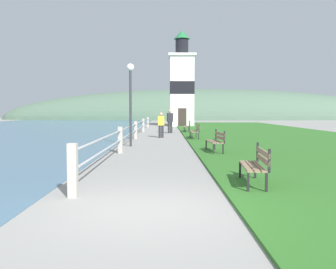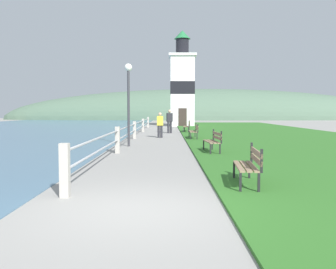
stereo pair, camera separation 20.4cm
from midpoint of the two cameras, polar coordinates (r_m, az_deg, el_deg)
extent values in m
plane|color=gray|center=(6.57, -3.97, -11.50)|extent=(160.00, 160.00, 0.00)
cube|color=#2D6623|center=(26.15, 15.96, -0.20)|extent=(12.00, 56.35, 0.06)
cube|color=#A8A399|center=(7.67, -14.54, -5.30)|extent=(0.18, 0.18, 1.08)
cube|color=#A8A399|center=(15.23, -7.13, -0.82)|extent=(0.18, 0.18, 1.08)
cube|color=#A8A399|center=(22.90, -4.67, 0.68)|extent=(0.18, 0.18, 1.08)
cube|color=#A8A399|center=(30.61, -3.45, 1.43)|extent=(0.18, 0.18, 1.08)
cube|color=#A8A399|center=(38.32, -2.71, 1.87)|extent=(0.18, 0.18, 1.08)
cylinder|color=#B2B2B7|center=(22.88, -4.68, 1.62)|extent=(0.06, 30.93, 0.06)
cylinder|color=#B2B2B7|center=(22.90, -4.67, 0.68)|extent=(0.06, 30.93, 0.06)
cube|color=#846B51|center=(8.61, 11.59, -4.74)|extent=(0.26, 1.62, 0.04)
cube|color=#846B51|center=(8.63, 12.56, -4.73)|extent=(0.26, 1.62, 0.04)
cube|color=#846B51|center=(8.65, 13.52, -4.73)|extent=(0.26, 1.62, 0.04)
cube|color=#846B51|center=(8.62, 14.13, -2.64)|extent=(0.20, 1.61, 0.11)
cube|color=#846B51|center=(8.64, 14.11, -3.68)|extent=(0.20, 1.61, 0.11)
cube|color=black|center=(7.88, 11.89, -7.32)|extent=(0.05, 0.05, 0.45)
cube|color=black|center=(9.42, 10.83, -5.52)|extent=(0.05, 0.05, 0.45)
cube|color=black|center=(7.93, 14.57, -7.29)|extent=(0.05, 0.05, 0.45)
cube|color=black|center=(9.46, 13.07, -5.51)|extent=(0.05, 0.05, 0.45)
cube|color=black|center=(7.87, 14.98, -3.93)|extent=(0.05, 0.05, 0.49)
cube|color=black|center=(9.40, 13.41, -2.68)|extent=(0.05, 0.05, 0.49)
cube|color=#846B51|center=(15.19, 6.65, -1.09)|extent=(0.22, 1.70, 0.04)
cube|color=#846B51|center=(15.22, 7.20, -1.08)|extent=(0.22, 1.70, 0.04)
cube|color=#846B51|center=(15.25, 7.74, -1.08)|extent=(0.22, 1.70, 0.04)
cube|color=#846B51|center=(15.24, 8.07, 0.12)|extent=(0.16, 1.70, 0.11)
cube|color=#846B51|center=(15.25, 8.07, -0.48)|extent=(0.16, 1.70, 0.11)
cube|color=black|center=(14.40, 7.07, -2.33)|extent=(0.05, 0.05, 0.45)
cube|color=black|center=(16.01, 6.00, -1.72)|extent=(0.05, 0.05, 0.45)
cube|color=black|center=(14.47, 8.51, -2.31)|extent=(0.05, 0.05, 0.45)
cube|color=black|center=(16.08, 7.30, -1.71)|extent=(0.05, 0.05, 0.45)
cube|color=black|center=(14.44, 8.72, -0.45)|extent=(0.05, 0.05, 0.49)
cube|color=black|center=(16.05, 7.48, -0.03)|extent=(0.05, 0.05, 0.49)
cube|color=#846B51|center=(22.63, 3.89, 0.48)|extent=(0.13, 1.92, 0.04)
cube|color=#846B51|center=(22.64, 4.26, 0.48)|extent=(0.13, 1.92, 0.04)
cube|color=#846B51|center=(22.65, 4.63, 0.47)|extent=(0.13, 1.92, 0.04)
cube|color=#846B51|center=(22.64, 4.86, 1.28)|extent=(0.07, 1.92, 0.11)
cube|color=#846B51|center=(22.65, 4.86, 0.88)|extent=(0.07, 1.92, 0.11)
cube|color=black|center=(21.71, 3.93, -0.31)|extent=(0.05, 0.05, 0.45)
cube|color=black|center=(23.57, 3.67, 0.01)|extent=(0.05, 0.05, 0.45)
cube|color=black|center=(21.74, 4.90, -0.31)|extent=(0.05, 0.05, 0.45)
cube|color=black|center=(23.60, 4.57, 0.01)|extent=(0.05, 0.05, 0.45)
cube|color=black|center=(21.71, 5.04, 0.93)|extent=(0.05, 0.05, 0.49)
cube|color=black|center=(23.57, 4.70, 1.15)|extent=(0.05, 0.05, 0.49)
cube|color=#846B51|center=(29.91, 2.92, 1.25)|extent=(0.29, 1.86, 0.04)
cube|color=#846B51|center=(29.91, 3.20, 1.24)|extent=(0.29, 1.86, 0.04)
cube|color=#846B51|center=(29.90, 3.48, 1.24)|extent=(0.29, 1.86, 0.04)
cube|color=#846B51|center=(29.89, 3.65, 1.85)|extent=(0.23, 1.86, 0.11)
cube|color=#846B51|center=(29.89, 3.65, 1.55)|extent=(0.23, 1.86, 0.11)
cube|color=black|center=(29.02, 2.76, 0.69)|extent=(0.05, 0.05, 0.45)
cube|color=black|center=(30.83, 2.93, 0.86)|extent=(0.05, 0.05, 0.45)
cube|color=black|center=(29.01, 3.49, 0.69)|extent=(0.05, 0.05, 0.45)
cube|color=black|center=(30.81, 3.61, 0.86)|extent=(0.05, 0.05, 0.45)
cube|color=black|center=(28.99, 3.59, 1.61)|extent=(0.05, 0.05, 0.49)
cube|color=black|center=(30.79, 3.71, 1.73)|extent=(0.05, 0.05, 0.49)
cube|color=white|center=(42.11, 2.50, 6.54)|extent=(2.62, 2.62, 7.70)
cube|color=black|center=(42.13, 2.51, 7.06)|extent=(2.66, 2.66, 1.39)
cube|color=white|center=(42.50, 2.52, 11.90)|extent=(3.01, 3.01, 0.25)
cylinder|color=black|center=(42.65, 2.52, 13.21)|extent=(1.44, 1.44, 1.71)
cone|color=#23703D|center=(42.89, 2.53, 14.95)|extent=(1.80, 1.80, 0.94)
cube|color=#332823|center=(40.73, 2.57, 2.63)|extent=(0.90, 0.06, 2.00)
cylinder|color=#28282D|center=(23.75, -1.00, 0.45)|extent=(0.15, 0.15, 0.79)
cylinder|color=#28282D|center=(23.76, -0.57, 0.45)|extent=(0.15, 0.15, 0.79)
cube|color=yellow|center=(23.73, -0.79, 2.11)|extent=(0.40, 0.23, 0.59)
sphere|color=tan|center=(23.72, -0.79, 3.13)|extent=(0.21, 0.21, 0.21)
cylinder|color=#28282D|center=(28.65, 0.45, 1.09)|extent=(0.17, 0.17, 0.88)
cylinder|color=#28282D|center=(28.70, 0.83, 1.09)|extent=(0.17, 0.17, 0.88)
cube|color=#232328|center=(28.65, 0.64, 2.63)|extent=(0.49, 0.34, 0.66)
sphere|color=tan|center=(28.64, 0.64, 3.58)|extent=(0.24, 0.24, 0.24)
cylinder|color=#333338|center=(18.05, -5.52, 3.89)|extent=(0.12, 0.12, 3.60)
sphere|color=white|center=(18.17, -5.55, 10.15)|extent=(0.36, 0.36, 0.36)
ellipsoid|color=#4C6651|center=(74.29, 6.01, 2.29)|extent=(80.00, 16.00, 12.00)
camera|label=1|loc=(0.10, -89.74, 0.02)|focal=40.00mm
camera|label=2|loc=(0.10, 90.26, -0.02)|focal=40.00mm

